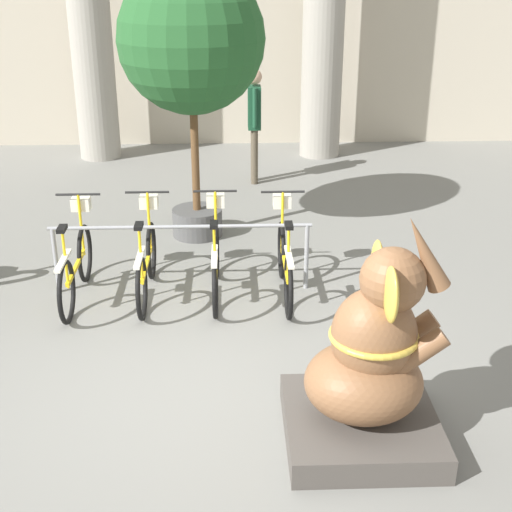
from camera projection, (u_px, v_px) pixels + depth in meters
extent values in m
plane|color=slate|center=(192.00, 388.00, 6.13)|extent=(60.00, 60.00, 0.00)
cylinder|color=gray|center=(89.00, 13.00, 12.06)|extent=(0.73, 0.73, 5.00)
cylinder|color=gray|center=(324.00, 12.00, 12.20)|extent=(0.73, 0.73, 5.00)
cylinder|color=gray|center=(56.00, 261.00, 7.72)|extent=(0.05, 0.05, 0.75)
cylinder|color=gray|center=(306.00, 257.00, 7.82)|extent=(0.05, 0.05, 0.75)
cylinder|color=gray|center=(181.00, 227.00, 7.62)|extent=(2.83, 0.04, 0.04)
torus|color=black|center=(85.00, 253.00, 8.03)|extent=(0.05, 0.66, 0.66)
torus|color=black|center=(67.00, 292.00, 7.12)|extent=(0.05, 0.66, 0.66)
cube|color=yellow|center=(76.00, 267.00, 7.56)|extent=(0.04, 0.89, 0.04)
cube|color=silver|center=(63.00, 261.00, 6.98)|extent=(0.06, 0.55, 0.03)
cylinder|color=yellow|center=(65.00, 260.00, 7.09)|extent=(0.03, 0.03, 0.62)
cube|color=black|center=(62.00, 229.00, 6.96)|extent=(0.08, 0.18, 0.04)
cylinder|color=yellow|center=(81.00, 225.00, 7.86)|extent=(0.03, 0.03, 0.71)
cylinder|color=black|center=(78.00, 194.00, 7.72)|extent=(0.48, 0.03, 0.03)
cube|color=silver|center=(81.00, 204.00, 7.86)|extent=(0.20, 0.16, 0.14)
torus|color=black|center=(151.00, 251.00, 8.11)|extent=(0.05, 0.66, 0.66)
torus|color=black|center=(142.00, 289.00, 7.19)|extent=(0.05, 0.66, 0.66)
cube|color=yellow|center=(146.00, 264.00, 7.63)|extent=(0.04, 0.89, 0.04)
cube|color=silver|center=(139.00, 257.00, 7.06)|extent=(0.06, 0.55, 0.03)
cylinder|color=yellow|center=(141.00, 257.00, 7.16)|extent=(0.03, 0.03, 0.62)
cube|color=black|center=(139.00, 226.00, 7.03)|extent=(0.08, 0.18, 0.04)
cylinder|color=yellow|center=(149.00, 223.00, 7.93)|extent=(0.03, 0.03, 0.71)
cylinder|color=black|center=(147.00, 192.00, 7.79)|extent=(0.48, 0.03, 0.03)
cube|color=silver|center=(149.00, 201.00, 7.94)|extent=(0.20, 0.16, 0.14)
torus|color=black|center=(217.00, 249.00, 8.14)|extent=(0.05, 0.66, 0.66)
torus|color=black|center=(215.00, 287.00, 7.23)|extent=(0.05, 0.66, 0.66)
cube|color=yellow|center=(216.00, 263.00, 7.66)|extent=(0.04, 0.89, 0.04)
cube|color=silver|center=(214.00, 256.00, 7.09)|extent=(0.06, 0.55, 0.03)
cylinder|color=yellow|center=(215.00, 255.00, 7.20)|extent=(0.03, 0.03, 0.62)
cube|color=black|center=(214.00, 225.00, 7.07)|extent=(0.08, 0.18, 0.04)
cylinder|color=yellow|center=(216.00, 221.00, 7.96)|extent=(0.03, 0.03, 0.71)
cylinder|color=black|center=(215.00, 191.00, 7.82)|extent=(0.48, 0.03, 0.03)
cube|color=silver|center=(216.00, 200.00, 7.97)|extent=(0.20, 0.16, 0.14)
torus|color=black|center=(282.00, 250.00, 8.12)|extent=(0.05, 0.66, 0.66)
torus|color=black|center=(289.00, 288.00, 7.20)|extent=(0.05, 0.66, 0.66)
cube|color=yellow|center=(285.00, 264.00, 7.64)|extent=(0.04, 0.89, 0.04)
cube|color=silver|center=(289.00, 257.00, 7.07)|extent=(0.06, 0.55, 0.03)
cylinder|color=yellow|center=(288.00, 256.00, 7.17)|extent=(0.03, 0.03, 0.62)
cube|color=black|center=(289.00, 225.00, 7.04)|extent=(0.08, 0.18, 0.04)
cylinder|color=yellow|center=(282.00, 222.00, 7.94)|extent=(0.03, 0.03, 0.71)
cylinder|color=black|center=(283.00, 192.00, 7.80)|extent=(0.48, 0.03, 0.03)
cube|color=silver|center=(282.00, 201.00, 7.95)|extent=(0.20, 0.16, 0.14)
cube|color=#4C4742|center=(360.00, 425.00, 5.48)|extent=(1.16, 1.16, 0.21)
ellipsoid|color=brown|center=(363.00, 382.00, 5.32)|extent=(0.89, 0.79, 0.58)
ellipsoid|color=brown|center=(374.00, 336.00, 5.17)|extent=(0.63, 0.58, 0.74)
sphere|color=brown|center=(393.00, 280.00, 5.00)|extent=(0.47, 0.47, 0.47)
ellipsoid|color=gold|center=(377.00, 266.00, 5.21)|extent=(0.08, 0.34, 0.40)
ellipsoid|color=gold|center=(391.00, 295.00, 4.78)|extent=(0.08, 0.34, 0.40)
cone|color=brown|center=(425.00, 253.00, 4.92)|extent=(0.40, 0.17, 0.59)
cylinder|color=brown|center=(408.00, 335.00, 5.33)|extent=(0.47, 0.16, 0.42)
cylinder|color=brown|center=(417.00, 354.00, 5.09)|extent=(0.47, 0.16, 0.42)
torus|color=gold|center=(374.00, 336.00, 5.17)|extent=(0.66, 0.66, 0.05)
cylinder|color=brown|center=(254.00, 154.00, 11.52)|extent=(0.11, 0.11, 0.88)
cylinder|color=brown|center=(255.00, 157.00, 11.37)|extent=(0.11, 0.11, 0.88)
cube|color=#19472D|center=(254.00, 107.00, 11.14)|extent=(0.20, 0.32, 0.66)
sphere|color=tan|center=(254.00, 77.00, 10.95)|extent=(0.24, 0.24, 0.24)
cylinder|color=#19472D|center=(254.00, 103.00, 11.31)|extent=(0.07, 0.07, 0.60)
cylinder|color=#19472D|center=(255.00, 108.00, 10.94)|extent=(0.07, 0.07, 0.60)
cylinder|color=#4C4C4C|center=(197.00, 222.00, 9.39)|extent=(0.65, 0.65, 0.36)
cylinder|color=brown|center=(195.00, 156.00, 9.03)|extent=(0.10, 0.10, 1.43)
sphere|color=#235628|center=(191.00, 39.00, 8.47)|extent=(1.78, 1.78, 1.78)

